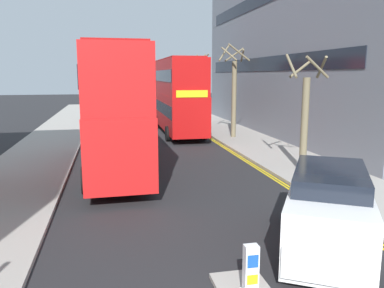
{
  "coord_description": "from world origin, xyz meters",
  "views": [
    {
      "loc": [
        -2.58,
        -3.49,
        4.46
      ],
      "look_at": [
        0.5,
        11.0,
        1.8
      ],
      "focal_mm": 36.16,
      "sensor_mm": 36.0,
      "label": 1
    }
  ],
  "objects_px": {
    "double_decker_bus_away": "(114,106)",
    "double_decker_bus_oncoming": "(178,94)",
    "taxi_minivan": "(328,211)",
    "keep_left_bollard": "(251,274)"
  },
  "relations": [
    {
      "from": "taxi_minivan",
      "to": "keep_left_bollard",
      "type": "bearing_deg",
      "value": -147.22
    },
    {
      "from": "double_decker_bus_oncoming",
      "to": "taxi_minivan",
      "type": "relative_size",
      "value": 2.13
    },
    {
      "from": "double_decker_bus_oncoming",
      "to": "taxi_minivan",
      "type": "distance_m",
      "value": 20.77
    },
    {
      "from": "keep_left_bollard",
      "to": "double_decker_bus_away",
      "type": "distance_m",
      "value": 11.96
    },
    {
      "from": "double_decker_bus_oncoming",
      "to": "taxi_minivan",
      "type": "xyz_separation_m",
      "value": [
        0.23,
        -20.68,
        -1.96
      ]
    },
    {
      "from": "double_decker_bus_away",
      "to": "taxi_minivan",
      "type": "bearing_deg",
      "value": -62.25
    },
    {
      "from": "double_decker_bus_oncoming",
      "to": "taxi_minivan",
      "type": "bearing_deg",
      "value": -89.37
    },
    {
      "from": "double_decker_bus_away",
      "to": "double_decker_bus_oncoming",
      "type": "height_order",
      "value": "same"
    },
    {
      "from": "keep_left_bollard",
      "to": "double_decker_bus_away",
      "type": "xyz_separation_m",
      "value": [
        -2.4,
        11.47,
        2.42
      ]
    },
    {
      "from": "keep_left_bollard",
      "to": "taxi_minivan",
      "type": "xyz_separation_m",
      "value": [
        2.72,
        1.75,
        0.46
      ]
    }
  ]
}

